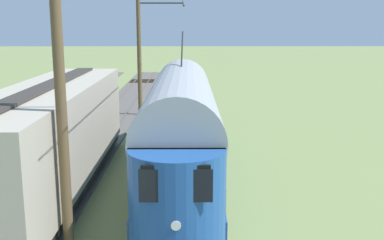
{
  "coord_description": "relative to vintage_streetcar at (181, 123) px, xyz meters",
  "views": [
    {
      "loc": [
        -4.93,
        18.78,
        6.11
      ],
      "look_at": [
        -5.08,
        -0.82,
        2.06
      ],
      "focal_mm": 43.76,
      "sensor_mm": 36.0,
      "label": 1
    }
  ],
  "objects": [
    {
      "name": "ground_plane",
      "position": [
        4.63,
        -0.77,
        -2.25
      ],
      "size": [
        220.0,
        220.0,
        0.0
      ],
      "primitive_type": "plane",
      "color": "olive"
    },
    {
      "name": "track_streetcar_siding",
      "position": [
        -0.0,
        -1.08,
        -2.2
      ],
      "size": [
        2.8,
        80.0,
        0.18
      ],
      "color": "#56514C",
      "rests_on": "ground"
    },
    {
      "name": "track_adjacent_siding",
      "position": [
        4.63,
        -1.08,
        -2.2
      ],
      "size": [
        2.8,
        80.0,
        0.18
      ],
      "color": "#56514C",
      "rests_on": "ground"
    },
    {
      "name": "vintage_streetcar",
      "position": [
        0.0,
        0.0,
        0.0
      ],
      "size": [
        2.65,
        15.55,
        5.54
      ],
      "color": "#1E4C93",
      "rests_on": "ground"
    },
    {
      "name": "boxcar_adjacent",
      "position": [
        4.63,
        1.81,
        -0.09
      ],
      "size": [
        2.96,
        13.75,
        3.85
      ],
      "color": "#B2A893",
      "rests_on": "ground"
    },
    {
      "name": "catenary_pole_foreground",
      "position": [
        2.85,
        -12.98,
        1.83
      ],
      "size": [
        3.16,
        0.28,
        7.8
      ],
      "color": "brown",
      "rests_on": "ground"
    },
    {
      "name": "catenary_pole_mid_near",
      "position": [
        2.85,
        6.29,
        1.83
      ],
      "size": [
        3.16,
        0.28,
        7.8
      ],
      "color": "brown",
      "rests_on": "ground"
    },
    {
      "name": "track_end_bumper",
      "position": [
        9.25,
        -16.55,
        -1.85
      ],
      "size": [
        1.8,
        0.6,
        0.8
      ],
      "primitive_type": "cube",
      "color": "#B2A519",
      "rests_on": "ground"
    }
  ]
}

